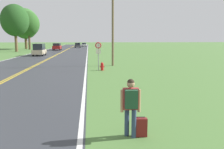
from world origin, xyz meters
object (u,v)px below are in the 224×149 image
(car_white_hatchback_horizon, at_px, (84,44))
(fire_hydrant, at_px, (102,66))
(traffic_sign, at_px, (98,49))
(car_champagne_van_mid_far, at_px, (39,50))
(hitchhiker_person, at_px, (131,102))
(car_red_suv_receding, at_px, (57,46))
(tree_left_verge, at_px, (15,20))
(tree_behind_sign, at_px, (25,24))
(car_dark_grey_hatchback_distant, at_px, (78,45))
(suitcase, at_px, (140,127))
(tree_mid_treeline, at_px, (29,24))

(car_white_hatchback_horizon, bearing_deg, fire_hydrant, 4.40)
(traffic_sign, bearing_deg, car_champagne_van_mid_far, 114.58)
(hitchhiker_person, relative_size, car_red_suv_receding, 0.40)
(tree_left_verge, height_order, car_red_suv_receding, tree_left_verge)
(tree_behind_sign, bearing_deg, car_white_hatchback_horizon, 51.97)
(hitchhiker_person, bearing_deg, car_dark_grey_hatchback_distant, 7.00)
(traffic_sign, distance_m, tree_left_verge, 38.55)
(traffic_sign, relative_size, car_red_suv_receding, 0.60)
(suitcase, distance_m, car_dark_grey_hatchback_distant, 73.59)
(suitcase, relative_size, car_champagne_van_mid_far, 0.15)
(car_red_suv_receding, bearing_deg, fire_hydrant, -166.82)
(hitchhiker_person, xyz_separation_m, car_champagne_van_mid_far, (-9.68, 35.46, -0.01))
(car_red_suv_receding, distance_m, car_white_hatchback_horizon, 30.97)
(car_red_suv_receding, distance_m, car_dark_grey_hatchback_distant, 18.21)
(suitcase, distance_m, traffic_sign, 15.08)
(car_champagne_van_mid_far, xyz_separation_m, car_red_suv_receding, (0.41, 20.34, -0.10))
(hitchhiker_person, distance_m, fire_hydrant, 15.14)
(tree_left_verge, distance_m, car_dark_grey_hatchback_distant, 28.06)
(fire_hydrant, height_order, car_dark_grey_hatchback_distant, car_dark_grey_hatchback_distant)
(car_white_hatchback_horizon, bearing_deg, tree_mid_treeline, -26.66)
(hitchhiker_person, height_order, traffic_sign, traffic_sign)
(traffic_sign, distance_m, car_champagne_van_mid_far, 22.51)
(fire_hydrant, distance_m, car_champagne_van_mid_far, 22.54)
(tree_mid_treeline, xyz_separation_m, car_red_suv_receding, (7.87, -4.27, -5.93))
(tree_mid_treeline, bearing_deg, tree_behind_sign, 113.37)
(tree_left_verge, relative_size, car_champagne_van_mid_far, 2.57)
(car_champagne_van_mid_far, relative_size, car_white_hatchback_horizon, 0.97)
(tree_mid_treeline, distance_m, car_white_hatchback_horizon, 30.32)
(hitchhiker_person, xyz_separation_m, suitcase, (0.29, 0.03, -0.79))
(fire_hydrant, height_order, tree_left_verge, tree_left_verge)
(traffic_sign, xyz_separation_m, tree_mid_treeline, (-16.82, 45.06, 4.92))
(car_red_suv_receding, xyz_separation_m, car_white_hatchback_horizon, (6.39, 30.31, -0.21))
(fire_hydrant, relative_size, car_dark_grey_hatchback_distant, 0.20)
(fire_hydrant, bearing_deg, traffic_sign, -160.11)
(traffic_sign, distance_m, tree_behind_sign, 53.83)
(car_dark_grey_hatchback_distant, bearing_deg, tree_behind_sign, -58.96)
(tree_behind_sign, relative_size, car_dark_grey_hatchback_distant, 3.16)
(car_champagne_van_mid_far, bearing_deg, hitchhiker_person, -164.71)
(tree_left_verge, bearing_deg, tree_mid_treeline, 88.30)
(car_white_hatchback_horizon, bearing_deg, suitcase, 4.16)
(car_dark_grey_hatchback_distant, distance_m, car_white_hatchback_horizon, 12.80)
(tree_mid_treeline, bearing_deg, car_red_suv_receding, -28.47)
(tree_left_verge, height_order, car_dark_grey_hatchback_distant, tree_left_verge)
(traffic_sign, height_order, car_dark_grey_hatchback_distant, traffic_sign)
(hitchhiker_person, distance_m, traffic_sign, 15.03)
(fire_hydrant, height_order, traffic_sign, traffic_sign)
(hitchhiker_person, relative_size, car_dark_grey_hatchback_distant, 0.48)
(tree_mid_treeline, height_order, car_white_hatchback_horizon, tree_mid_treeline)
(hitchhiker_person, height_order, fire_hydrant, hitchhiker_person)
(suitcase, bearing_deg, car_red_suv_receding, 13.01)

